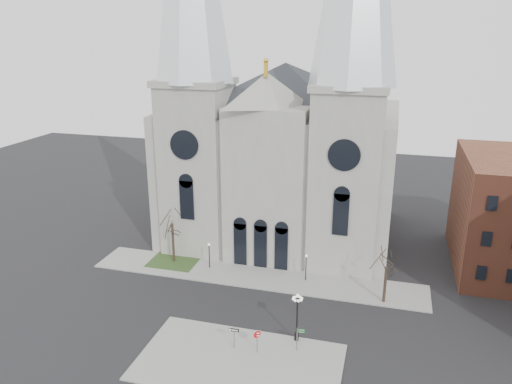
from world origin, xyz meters
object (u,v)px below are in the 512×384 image
(one_way_sign, at_px, (234,334))
(stop_sign, at_px, (257,336))
(street_name_sign, at_px, (298,337))
(globe_lamp, at_px, (297,311))

(one_way_sign, bearing_deg, stop_sign, -4.18)
(stop_sign, distance_m, street_name_sign, 3.76)
(stop_sign, bearing_deg, street_name_sign, 1.30)
(globe_lamp, xyz_separation_m, street_name_sign, (0.42, -1.51, -1.71))
(one_way_sign, height_order, street_name_sign, street_name_sign)
(street_name_sign, bearing_deg, stop_sign, -166.95)
(stop_sign, xyz_separation_m, globe_lamp, (3.07, 2.87, 1.39))
(stop_sign, xyz_separation_m, one_way_sign, (-2.20, 0.05, -0.19))
(one_way_sign, xyz_separation_m, street_name_sign, (5.69, 1.30, -0.12))
(one_way_sign, distance_m, street_name_sign, 5.84)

